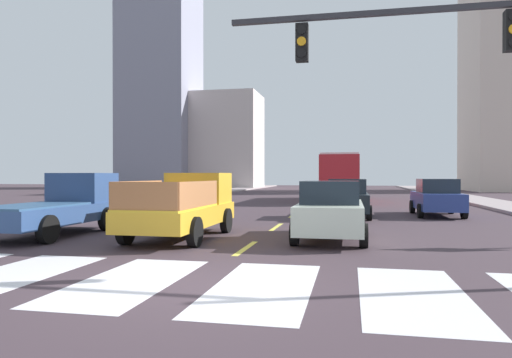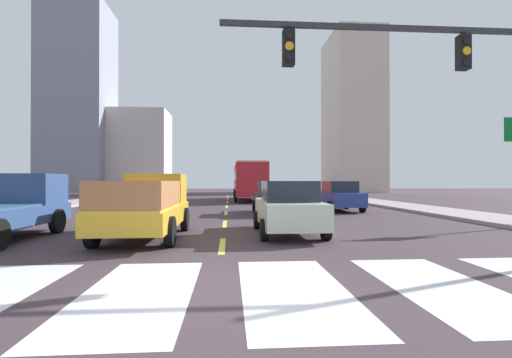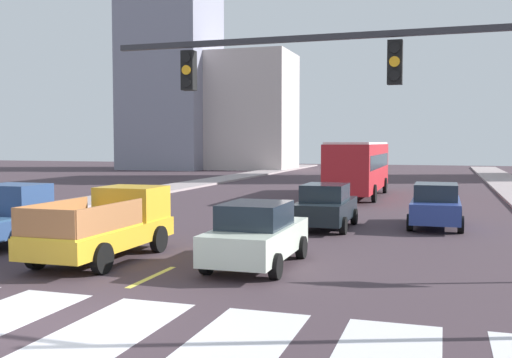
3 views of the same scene
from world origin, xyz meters
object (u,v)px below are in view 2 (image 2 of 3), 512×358
at_px(pickup_dark, 7,208).
at_px(sedan_near_right, 273,197).
at_px(pickup_stakebed, 149,206).
at_px(city_bus, 249,179).
at_px(sedan_near_left, 288,207).
at_px(traffic_signal_gantry, 512,78).
at_px(sedan_mid, 339,196).

xyz_separation_m(pickup_dark, sedan_near_right, (8.97, 7.79, -0.06)).
distance_m(pickup_stakebed, city_bus, 21.45).
relative_size(pickup_dark, sedan_near_left, 1.18).
xyz_separation_m(pickup_stakebed, traffic_signal_gantry, (9.48, -3.14, 3.33)).
height_order(sedan_mid, traffic_signal_gantry, traffic_signal_gantry).
relative_size(pickup_dark, city_bus, 0.48).
xyz_separation_m(pickup_stakebed, sedan_near_left, (4.41, 0.09, -0.08)).
height_order(sedan_near_right, sedan_near_left, same).
height_order(pickup_stakebed, traffic_signal_gantry, traffic_signal_gantry).
xyz_separation_m(city_bus, sedan_near_left, (0.14, -20.90, -1.09)).
bearing_deg(city_bus, sedan_mid, -69.03).
bearing_deg(city_bus, sedan_near_right, -87.87).
distance_m(sedan_near_right, traffic_signal_gantry, 12.16).
xyz_separation_m(sedan_near_left, sedan_mid, (4.47, 9.05, 0.00)).
bearing_deg(city_bus, pickup_dark, -111.89).
bearing_deg(traffic_signal_gantry, sedan_mid, 92.77).
distance_m(pickup_stakebed, traffic_signal_gantry, 10.52).
height_order(city_bus, sedan_near_left, city_bus).
height_order(pickup_stakebed, pickup_dark, same).
bearing_deg(pickup_dark, sedan_mid, 36.61).
relative_size(pickup_stakebed, pickup_dark, 1.00).
height_order(city_bus, sedan_mid, city_bus).
bearing_deg(pickup_dark, city_bus, 69.31).
xyz_separation_m(sedan_near_right, sedan_mid, (4.05, 1.56, 0.00)).
height_order(sedan_near_left, sedan_mid, same).
bearing_deg(sedan_mid, pickup_dark, -141.49).
xyz_separation_m(sedan_near_right, traffic_signal_gantry, (4.64, -10.71, 3.41)).
bearing_deg(sedan_near_right, city_bus, 93.24).
distance_m(sedan_mid, traffic_signal_gantry, 12.76).
relative_size(pickup_dark, traffic_signal_gantry, 0.48).
bearing_deg(pickup_stakebed, traffic_signal_gantry, -18.91).
xyz_separation_m(city_bus, sedan_mid, (4.61, -11.86, -1.09)).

